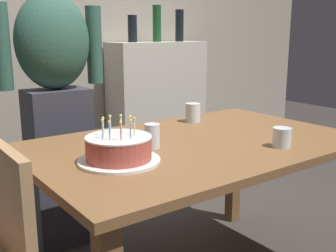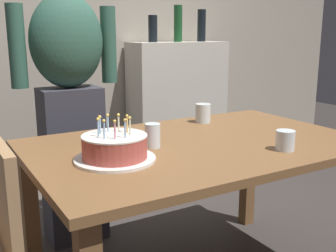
# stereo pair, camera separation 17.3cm
# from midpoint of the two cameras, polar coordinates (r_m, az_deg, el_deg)

# --- Properties ---
(back_wall) EXTENTS (5.20, 0.10, 2.60)m
(back_wall) POSITION_cam_midpoint_polar(r_m,az_deg,el_deg) (3.18, -16.56, 13.70)
(back_wall) COLOR #9E9384
(back_wall) RESTS_ON ground_plane
(dining_table) EXTENTS (1.50, 0.96, 0.74)m
(dining_table) POSITION_cam_midpoint_polar(r_m,az_deg,el_deg) (1.90, 1.18, -4.99)
(dining_table) COLOR brown
(dining_table) RESTS_ON ground_plane
(birthday_cake) EXTENTS (0.32, 0.32, 0.18)m
(birthday_cake) POSITION_cam_midpoint_polar(r_m,az_deg,el_deg) (1.59, -9.99, -3.34)
(birthday_cake) COLOR white
(birthday_cake) RESTS_ON dining_table
(water_glass_near) EXTENTS (0.07, 0.07, 0.11)m
(water_glass_near) POSITION_cam_midpoint_polar(r_m,az_deg,el_deg) (1.76, -5.04, -1.43)
(water_glass_near) COLOR silver
(water_glass_near) RESTS_ON dining_table
(water_glass_far) EXTENTS (0.08, 0.08, 0.09)m
(water_glass_far) POSITION_cam_midpoint_polar(r_m,az_deg,el_deg) (1.82, 12.96, -1.58)
(water_glass_far) COLOR silver
(water_glass_far) RESTS_ON dining_table
(water_glass_side) EXTENTS (0.08, 0.08, 0.10)m
(water_glass_side) POSITION_cam_midpoint_polar(r_m,az_deg,el_deg) (2.27, 1.31, 1.86)
(water_glass_side) COLOR silver
(water_glass_side) RESTS_ON dining_table
(person_man_bearded) EXTENTS (0.61, 0.27, 1.66)m
(person_man_bearded) POSITION_cam_midpoint_polar(r_m,az_deg,el_deg) (2.38, -17.34, 3.78)
(person_man_bearded) COLOR #33333D
(person_man_bearded) RESTS_ON ground_plane
(shelf_cabinet) EXTENTS (0.80, 0.30, 1.43)m
(shelf_cabinet) POSITION_cam_midpoint_polar(r_m,az_deg,el_deg) (3.37, -2.96, 1.92)
(shelf_cabinet) COLOR beige
(shelf_cabinet) RESTS_ON ground_plane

